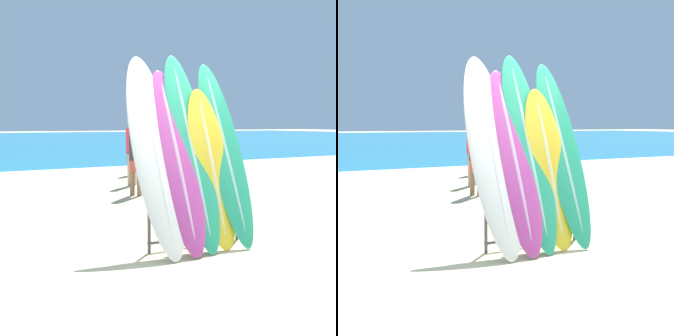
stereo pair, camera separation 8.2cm
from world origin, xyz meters
TOP-DOWN VIEW (x-y plane):
  - ground_plane at (0.00, 0.00)m, footprint 160.00×160.00m
  - ocean_water at (0.00, 38.82)m, footprint 120.00×60.00m
  - surfboard_rack at (0.02, 0.54)m, footprint 1.32×0.04m
  - surfboard_slot_0 at (-0.48, 0.67)m, footprint 0.58×1.24m
  - surfboard_slot_1 at (-0.21, 0.63)m, footprint 0.56×1.16m
  - surfboard_slot_2 at (0.02, 0.68)m, footprint 0.53×1.19m
  - surfboard_slot_3 at (0.26, 0.56)m, footprint 0.55×0.84m
  - surfboard_slot_4 at (0.51, 0.66)m, footprint 0.51×1.19m
  - person_near_water at (1.78, 7.40)m, footprint 0.20×0.25m
  - person_mid_beach at (0.60, 4.14)m, footprint 0.27×0.27m
  - person_far_left at (1.03, 5.50)m, footprint 0.29×0.25m

SIDE VIEW (x-z plane):
  - ground_plane at x=0.00m, z-range 0.00..0.00m
  - ocean_water at x=0.00m, z-range 0.00..0.01m
  - surfboard_rack at x=0.02m, z-range 0.03..0.93m
  - person_near_water at x=1.78m, z-range 0.07..1.57m
  - person_mid_beach at x=0.60m, z-range 0.07..1.67m
  - person_far_left at x=1.03m, z-range 0.08..1.78m
  - surfboard_slot_3 at x=0.26m, z-range 0.00..2.02m
  - surfboard_slot_1 at x=-0.21m, z-range 0.00..2.26m
  - surfboard_slot_4 at x=0.51m, z-range 0.00..2.39m
  - surfboard_slot_0 at x=-0.48m, z-range 0.00..2.43m
  - surfboard_slot_2 at x=0.02m, z-range 0.00..2.48m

